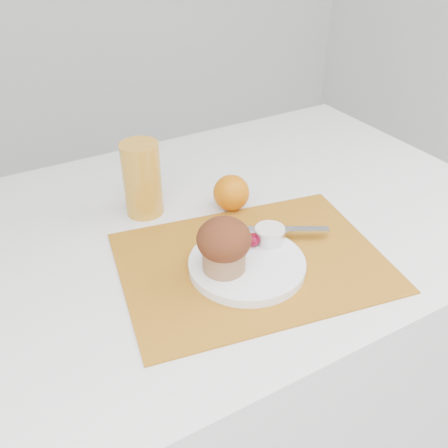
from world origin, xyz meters
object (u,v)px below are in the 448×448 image
table (220,347)px  orange (231,193)px  juice_glass (142,179)px  muffin (224,244)px  plate (247,265)px

table → orange: bearing=28.1°
juice_glass → muffin: juice_glass is taller
plate → juice_glass: size_ratio=1.33×
plate → juice_glass: (-0.08, 0.26, 0.06)m
juice_glass → muffin: 0.26m
table → plate: size_ratio=5.92×
orange → muffin: (-0.12, -0.18, 0.03)m
table → muffin: (-0.08, -0.16, 0.44)m
table → juice_glass: bearing=140.3°
plate → orange: (0.08, 0.19, 0.02)m
plate → muffin: size_ratio=2.14×
orange → juice_glass: juice_glass is taller
table → muffin: muffin is taller
table → juice_glass: 0.48m
table → muffin: 0.48m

